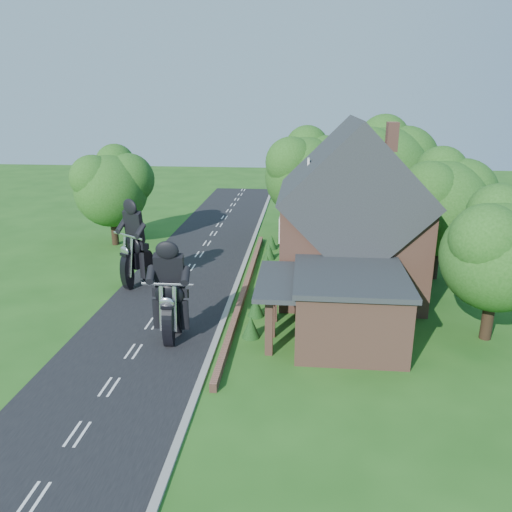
# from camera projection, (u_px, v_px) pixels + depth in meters

# --- Properties ---
(ground) EXTENTS (120.00, 120.00, 0.00)m
(ground) POSITION_uv_depth(u_px,v_px,m) (152.00, 324.00, 26.10)
(ground) COLOR #215317
(ground) RESTS_ON ground
(road) EXTENTS (7.00, 80.00, 0.02)m
(road) POSITION_uv_depth(u_px,v_px,m) (152.00, 324.00, 26.10)
(road) COLOR black
(road) RESTS_ON ground
(kerb) EXTENTS (0.30, 80.00, 0.12)m
(kerb) POSITION_uv_depth(u_px,v_px,m) (221.00, 326.00, 25.75)
(kerb) COLOR gray
(kerb) RESTS_ON ground
(garden_wall) EXTENTS (0.30, 22.00, 0.40)m
(garden_wall) POSITION_uv_depth(u_px,v_px,m) (245.00, 288.00, 30.38)
(garden_wall) COLOR brown
(garden_wall) RESTS_ON ground
(house) EXTENTS (9.54, 8.64, 10.24)m
(house) POSITION_uv_depth(u_px,v_px,m) (350.00, 221.00, 29.48)
(house) COLOR brown
(house) RESTS_ON ground
(annex) EXTENTS (7.05, 5.94, 3.44)m
(annex) POSITION_uv_depth(u_px,v_px,m) (346.00, 306.00, 23.89)
(annex) COLOR brown
(annex) RESTS_ON ground
(tree_annex_side) EXTENTS (5.64, 5.20, 7.48)m
(tree_annex_side) POSITION_uv_depth(u_px,v_px,m) (506.00, 247.00, 23.17)
(tree_annex_side) COLOR black
(tree_annex_side) RESTS_ON ground
(tree_house_right) EXTENTS (6.51, 6.00, 8.40)m
(tree_house_right) POSITION_uv_depth(u_px,v_px,m) (448.00, 200.00, 31.14)
(tree_house_right) COLOR black
(tree_house_right) RESTS_ON ground
(tree_behind_house) EXTENTS (7.81, 7.20, 10.08)m
(tree_behind_house) POSITION_uv_depth(u_px,v_px,m) (390.00, 166.00, 38.17)
(tree_behind_house) COLOR black
(tree_behind_house) RESTS_ON ground
(tree_behind_left) EXTENTS (6.94, 6.40, 9.16)m
(tree_behind_left) POSITION_uv_depth(u_px,v_px,m) (310.00, 170.00, 39.81)
(tree_behind_left) COLOR black
(tree_behind_left) RESTS_ON ground
(tree_far_road) EXTENTS (6.08, 5.60, 7.84)m
(tree_far_road) POSITION_uv_depth(u_px,v_px,m) (116.00, 184.00, 38.62)
(tree_far_road) COLOR black
(tree_far_road) RESTS_ON ground
(shrub_a) EXTENTS (0.90, 0.90, 1.10)m
(shrub_a) POSITION_uv_depth(u_px,v_px,m) (251.00, 327.00, 24.50)
(shrub_a) COLOR #123611
(shrub_a) RESTS_ON ground
(shrub_b) EXTENTS (0.90, 0.90, 1.10)m
(shrub_b) POSITION_uv_depth(u_px,v_px,m) (256.00, 307.00, 26.86)
(shrub_b) COLOR #123611
(shrub_b) RESTS_ON ground
(shrub_c) EXTENTS (0.90, 0.90, 1.10)m
(shrub_c) POSITION_uv_depth(u_px,v_px,m) (260.00, 289.00, 29.23)
(shrub_c) COLOR #123611
(shrub_c) RESTS_ON ground
(shrub_d) EXTENTS (0.90, 0.90, 1.10)m
(shrub_d) POSITION_uv_depth(u_px,v_px,m) (267.00, 262.00, 33.97)
(shrub_d) COLOR #123611
(shrub_d) RESTS_ON ground
(shrub_e) EXTENTS (0.90, 0.90, 1.10)m
(shrub_e) POSITION_uv_depth(u_px,v_px,m) (269.00, 252.00, 36.34)
(shrub_e) COLOR #123611
(shrub_e) RESTS_ON ground
(shrub_f) EXTENTS (0.90, 0.90, 1.10)m
(shrub_f) POSITION_uv_depth(u_px,v_px,m) (272.00, 242.00, 38.71)
(shrub_f) COLOR #123611
(shrub_f) RESTS_ON ground
(motorcycle_lead) EXTENTS (0.44, 1.64, 1.52)m
(motorcycle_lead) POSITION_uv_depth(u_px,v_px,m) (172.00, 326.00, 24.14)
(motorcycle_lead) COLOR black
(motorcycle_lead) RESTS_ON ground
(motorcycle_follow) EXTENTS (1.35, 1.75, 1.67)m
(motorcycle_follow) POSITION_uv_depth(u_px,v_px,m) (138.00, 273.00, 31.03)
(motorcycle_follow) COLOR black
(motorcycle_follow) RESTS_ON ground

